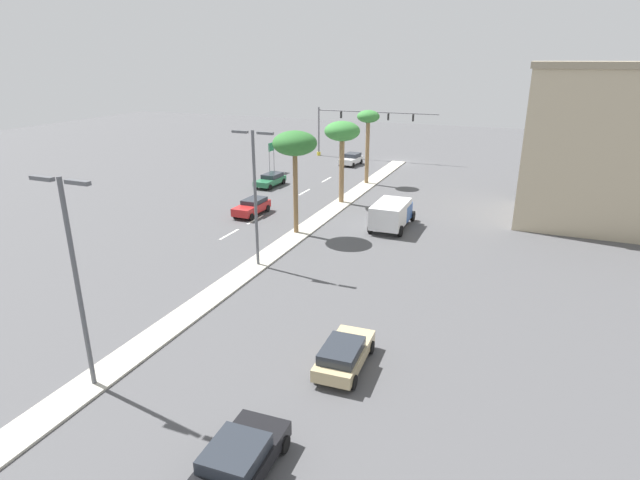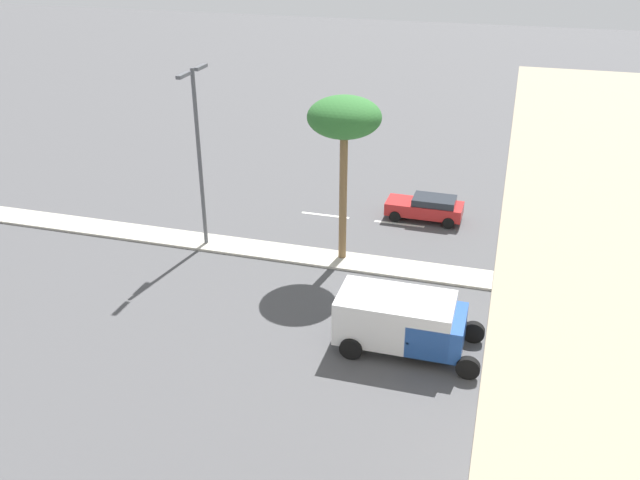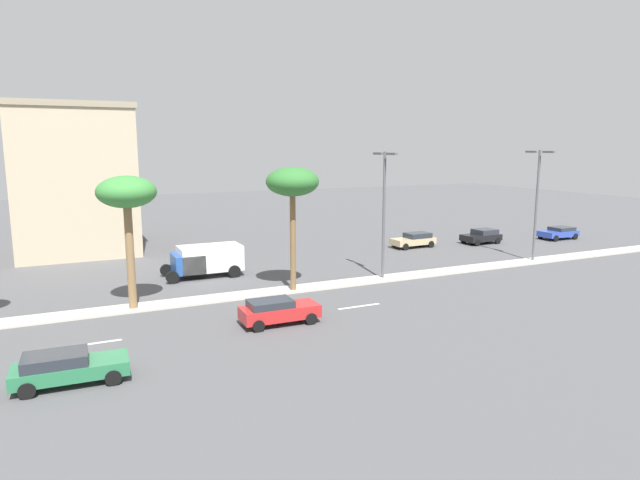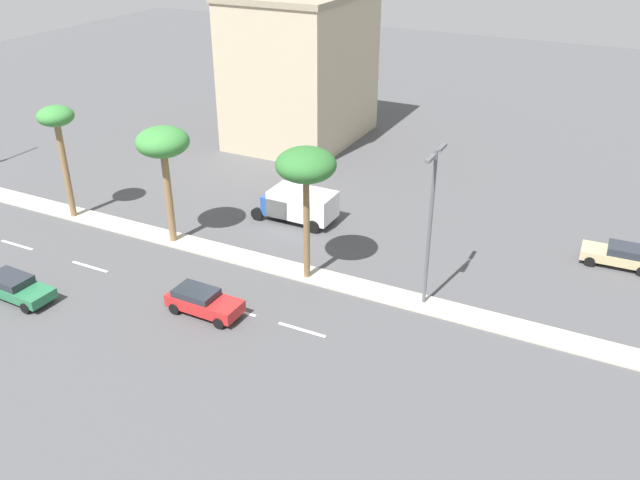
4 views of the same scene
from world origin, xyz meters
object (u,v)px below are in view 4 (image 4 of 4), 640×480
at_px(palm_tree_inboard, 163,145).
at_px(palm_tree_front, 306,167).
at_px(sedan_tan_front, 620,255).
at_px(sedan_green_near, 16,287).
at_px(street_lamp_front, 431,216).
at_px(box_truck, 297,204).
at_px(palm_tree_center, 57,124).
at_px(commercial_building, 301,68).
at_px(sedan_red_far, 203,301).

xyz_separation_m(palm_tree_inboard, palm_tree_front, (0.18, 10.11, 0.40)).
bearing_deg(sedan_tan_front, palm_tree_front, -58.78).
height_order(palm_tree_inboard, sedan_green_near, palm_tree_inboard).
bearing_deg(palm_tree_front, street_lamp_front, 93.62).
bearing_deg(sedan_tan_front, box_truck, -81.00).
relative_size(palm_tree_center, sedan_green_near, 1.79).
height_order(street_lamp_front, box_truck, street_lamp_front).
bearing_deg(palm_tree_inboard, commercial_building, -174.19).
xyz_separation_m(palm_tree_inboard, sedan_tan_front, (-9.87, 26.69, -5.97)).
height_order(palm_tree_front, street_lamp_front, street_lamp_front).
bearing_deg(sedan_tan_front, palm_tree_inboard, -69.71).
bearing_deg(palm_tree_center, commercial_building, 164.05).
bearing_deg(street_lamp_front, sedan_green_near, -64.69).
bearing_deg(box_truck, sedan_green_near, -30.21).
bearing_deg(street_lamp_front, palm_tree_front, -86.38).
distance_m(sedan_red_far, sedan_tan_front, 25.50).
relative_size(palm_tree_front, sedan_tan_front, 1.87).
xyz_separation_m(sedan_green_near, box_truck, (-16.17, 9.42, 0.55)).
distance_m(palm_tree_inboard, palm_tree_front, 10.12).
distance_m(commercial_building, sedan_green_near, 32.52).
height_order(palm_tree_front, sedan_tan_front, palm_tree_front).
distance_m(palm_tree_front, box_truck, 9.90).
xyz_separation_m(palm_tree_center, street_lamp_front, (-0.44, 26.01, -1.43)).
bearing_deg(box_truck, commercial_building, -152.89).
relative_size(palm_tree_front, sedan_green_near, 1.81).
relative_size(sedan_red_far, sedan_tan_front, 0.98).
distance_m(palm_tree_center, sedan_green_near, 12.38).
bearing_deg(street_lamp_front, commercial_building, -138.43).
distance_m(palm_tree_inboard, sedan_red_far, 10.90).
xyz_separation_m(street_lamp_front, box_truck, (-6.28, -11.49, -4.19)).
bearing_deg(palm_tree_inboard, palm_tree_center, -88.92).
distance_m(sedan_green_near, sedan_tan_front, 36.02).
xyz_separation_m(palm_tree_center, box_truck, (-6.72, 14.52, -5.62)).
relative_size(sedan_green_near, box_truck, 0.78).
distance_m(palm_tree_front, street_lamp_front, 7.39).
height_order(sedan_red_far, box_truck, box_truck).
xyz_separation_m(commercial_building, sedan_tan_front, (12.48, 28.96, -5.85)).
xyz_separation_m(palm_tree_center, sedan_green_near, (9.45, 5.10, -6.17)).
relative_size(commercial_building, box_truck, 2.31).
xyz_separation_m(sedan_tan_front, box_truck, (3.31, -20.88, 0.53)).
xyz_separation_m(street_lamp_front, sedan_tan_front, (-9.59, 9.39, -4.72)).
bearing_deg(palm_tree_inboard, sedan_red_far, 48.13).
height_order(commercial_building, sedan_green_near, commercial_building).
bearing_deg(palm_tree_center, palm_tree_front, 89.96).
bearing_deg(palm_tree_center, sedan_green_near, 28.36).
bearing_deg(sedan_green_near, palm_tree_inboard, 159.42).
height_order(street_lamp_front, sedan_tan_front, street_lamp_front).
distance_m(palm_tree_front, sedan_tan_front, 20.40).
relative_size(sedan_tan_front, box_truck, 0.76).
relative_size(palm_tree_center, sedan_tan_front, 1.85).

